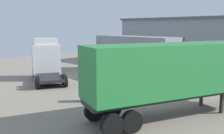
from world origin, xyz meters
TOP-DOWN VIEW (x-y plane):
  - ground_plane at (0.00, 0.00)m, footprint 60.00×60.00m
  - tractor_unit_white at (-10.48, -1.88)m, footprint 6.53×4.72m
  - container_trailer_green at (3.64, -2.04)m, footprint 5.47×10.37m
  - container_trailer_red at (-6.76, 6.38)m, footprint 10.23×3.08m
  - oil_drum at (-2.00, -3.82)m, footprint 0.58×0.58m

SIDE VIEW (x-z plane):
  - ground_plane at x=0.00m, z-range 0.00..0.00m
  - oil_drum at x=-2.00m, z-range 0.00..0.88m
  - tractor_unit_white at x=-10.48m, z-range -0.11..3.73m
  - container_trailer_red at x=-6.76m, z-range 0.55..4.49m
  - container_trailer_green at x=3.64m, z-range 0.55..4.57m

